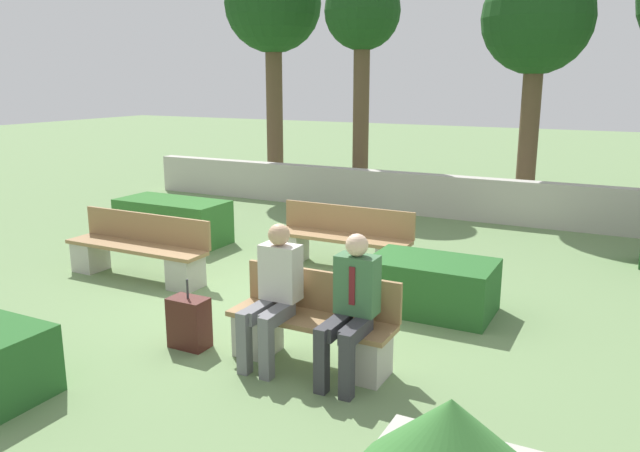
# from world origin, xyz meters

# --- Properties ---
(ground_plane) EXTENTS (60.00, 60.00, 0.00)m
(ground_plane) POSITION_xyz_m (0.00, 0.00, 0.00)
(ground_plane) COLOR #6B8956
(perimeter_wall) EXTENTS (13.14, 0.30, 0.83)m
(perimeter_wall) POSITION_xyz_m (0.00, 5.70, 0.42)
(perimeter_wall) COLOR #B7B2A8
(perimeter_wall) RESTS_ON ground_plane
(bench_front) EXTENTS (1.64, 0.48, 0.87)m
(bench_front) POSITION_xyz_m (1.17, -1.26, 0.33)
(bench_front) COLOR #937047
(bench_front) RESTS_ON ground_plane
(bench_left_side) EXTENTS (2.18, 0.48, 0.87)m
(bench_left_side) POSITION_xyz_m (-2.19, -0.02, 0.35)
(bench_left_side) COLOR #937047
(bench_left_side) RESTS_ON ground_plane
(bench_right_side) EXTENTS (2.06, 0.48, 0.87)m
(bench_right_side) POSITION_xyz_m (0.07, 1.73, 0.35)
(bench_right_side) COLOR #937047
(bench_right_side) RESTS_ON ground_plane
(person_seated_man) EXTENTS (0.38, 0.64, 1.35)m
(person_seated_man) POSITION_xyz_m (1.64, -1.40, 0.75)
(person_seated_man) COLOR #333338
(person_seated_man) RESTS_ON ground_plane
(person_seated_woman) EXTENTS (0.38, 0.64, 1.35)m
(person_seated_woman) POSITION_xyz_m (0.84, -1.40, 0.75)
(person_seated_woman) COLOR slate
(person_seated_woman) RESTS_ON ground_plane
(hedge_block_mid_left) EXTENTS (1.87, 0.87, 0.72)m
(hedge_block_mid_left) POSITION_xyz_m (-3.05, 1.73, 0.36)
(hedge_block_mid_left) COLOR #33702D
(hedge_block_mid_left) RESTS_ON ground_plane
(hedge_block_mid_right) EXTENTS (1.43, 0.90, 0.62)m
(hedge_block_mid_right) POSITION_xyz_m (1.76, 0.62, 0.31)
(hedge_block_mid_right) COLOR #286028
(hedge_block_mid_right) RESTS_ON ground_plane
(suitcase) EXTENTS (0.40, 0.25, 0.72)m
(suitcase) POSITION_xyz_m (-0.11, -1.51, 0.26)
(suitcase) COLOR #471E19
(suitcase) RESTS_ON ground_plane
(tree_leftmost) EXTENTS (2.28, 2.28, 5.54)m
(tree_leftmost) POSITION_xyz_m (-4.26, 7.02, 4.28)
(tree_leftmost) COLOR brown
(tree_leftmost) RESTS_ON ground_plane
(tree_center_left) EXTENTS (1.64, 1.64, 4.90)m
(tree_center_left) POSITION_xyz_m (-1.83, 6.71, 3.87)
(tree_center_left) COLOR brown
(tree_center_left) RESTS_ON ground_plane
(tree_center_right) EXTENTS (2.11, 2.11, 4.86)m
(tree_center_right) POSITION_xyz_m (1.76, 6.82, 3.70)
(tree_center_right) COLOR brown
(tree_center_right) RESTS_ON ground_plane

